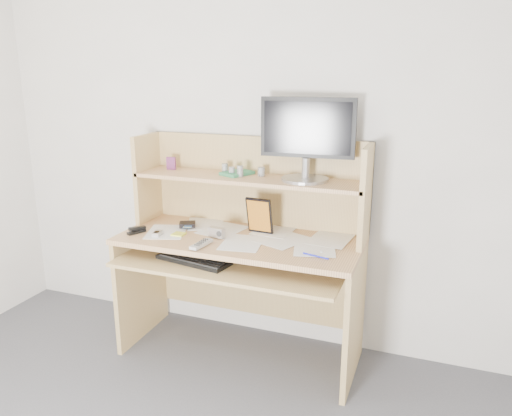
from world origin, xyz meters
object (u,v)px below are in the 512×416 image
(monitor, at_px, (307,137))
(keyboard, at_px, (194,259))
(tv_remote, at_px, (201,244))
(desk, at_px, (244,243))
(game_case, at_px, (259,216))

(monitor, bearing_deg, keyboard, -148.07)
(keyboard, xyz_separation_m, tv_remote, (0.06, -0.01, 0.10))
(tv_remote, distance_m, monitor, 0.84)
(keyboard, distance_m, monitor, 0.93)
(desk, distance_m, game_case, 0.19)
(desk, xyz_separation_m, game_case, (0.09, 0.02, 0.17))
(desk, bearing_deg, monitor, 17.63)
(monitor, bearing_deg, tv_remote, -144.19)
(game_case, bearing_deg, monitor, 23.51)
(monitor, bearing_deg, game_case, -164.97)
(game_case, xyz_separation_m, monitor, (0.25, 0.09, 0.46))
(tv_remote, bearing_deg, desk, 71.76)
(monitor, bearing_deg, desk, -166.26)
(keyboard, relative_size, monitor, 0.84)
(game_case, distance_m, monitor, 0.53)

